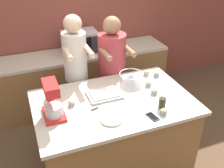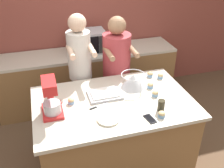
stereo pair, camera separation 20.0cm
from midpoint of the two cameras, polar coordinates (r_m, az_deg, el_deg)
ground_plane at (r=3.42m, az=2.01°, el=-16.93°), size 16.00×16.00×0.00m
back_wall at (r=4.24m, az=-5.54°, el=14.39°), size 10.00×0.06×2.70m
island_counter at (r=3.09m, az=2.17°, el=-10.98°), size 1.69×1.08×0.94m
back_counter at (r=4.27m, az=-4.00°, el=1.42°), size 2.80×0.60×0.89m
person_left at (r=3.36m, az=-5.15°, el=1.98°), size 0.31×0.48×1.71m
person_right at (r=3.50m, az=2.63°, el=2.10°), size 0.37×0.52×1.64m
stand_mixer at (r=2.58m, az=-11.02°, el=-3.22°), size 0.20×0.30×0.38m
mixing_bowl at (r=3.01m, az=6.50°, el=0.70°), size 0.28×0.28×0.17m
baking_tray at (r=2.88m, az=0.35°, el=-2.25°), size 0.36×0.28×0.04m
microwave_oven at (r=4.01m, az=-3.83°, el=9.16°), size 0.51×0.35×0.34m
cell_phone at (r=2.59m, az=10.49°, el=-7.51°), size 0.09×0.15×0.01m
drinking_glass at (r=2.69m, az=12.77°, el=-4.62°), size 0.07×0.07×0.12m
small_plate at (r=2.53m, az=1.46°, el=-7.73°), size 0.22×0.22×0.02m
knife at (r=2.71m, az=-1.01°, el=-4.96°), size 0.21×0.08×0.01m
cupcake_0 at (r=2.76m, az=-6.85°, el=-3.71°), size 0.07×0.07×0.07m
cupcake_1 at (r=3.29m, az=10.02°, el=2.08°), size 0.07×0.07×0.07m
cupcake_2 at (r=2.62m, az=12.95°, el=-6.50°), size 0.07×0.07×0.07m
cupcake_3 at (r=2.92m, az=11.34°, el=-2.06°), size 0.07×0.07×0.07m
cupcake_4 at (r=3.28m, az=12.21°, el=1.72°), size 0.07×0.07×0.07m
cupcake_5 at (r=3.06m, az=10.21°, el=-0.32°), size 0.07×0.07×0.07m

